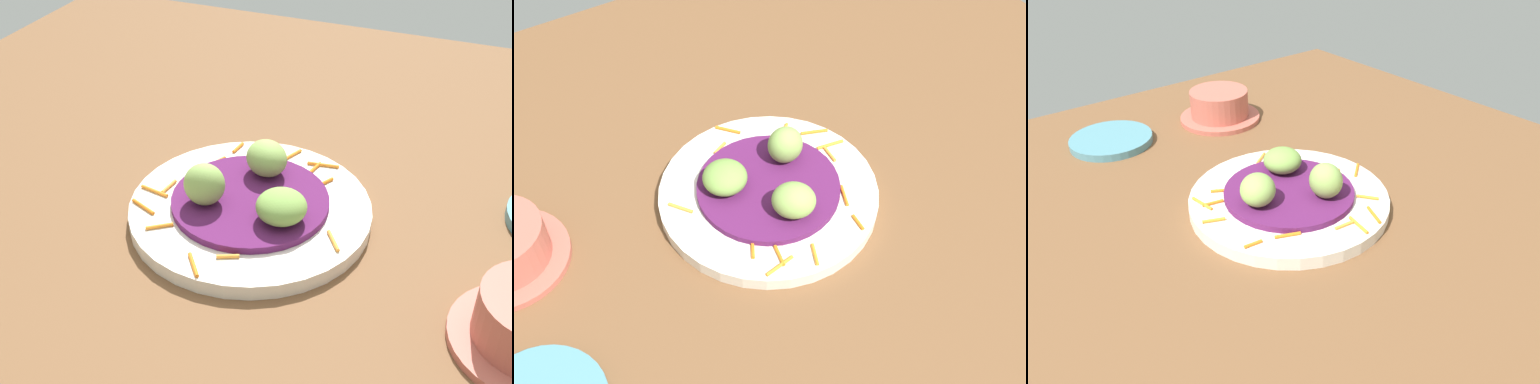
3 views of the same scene
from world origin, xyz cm
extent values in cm
cube|color=brown|center=(0.00, 0.00, 1.00)|extent=(110.00, 110.00, 2.00)
cylinder|color=silver|center=(-4.18, -4.08, 2.84)|extent=(26.14, 26.14, 1.68)
cylinder|color=#51194C|center=(-4.18, -4.08, 4.09)|extent=(17.02, 17.02, 0.82)
cylinder|color=orange|center=(-6.22, 6.52, 3.88)|extent=(1.05, 3.61, 0.40)
cylinder|color=orange|center=(-15.60, -2.93, 3.88)|extent=(2.87, 2.41, 0.40)
cylinder|color=orange|center=(6.72, -5.12, 3.88)|extent=(2.70, 1.48, 0.40)
cylinder|color=orange|center=(4.75, -8.45, 3.88)|extent=(2.78, 1.01, 0.40)
cylinder|color=orange|center=(-9.23, 6.21, 3.88)|extent=(1.69, 3.38, 0.40)
cylinder|color=orange|center=(-7.15, -14.26, 3.88)|extent=(2.81, 2.08, 0.40)
cylinder|color=orange|center=(-11.57, 2.96, 3.88)|extent=(2.00, 2.52, 0.40)
cylinder|color=orange|center=(1.63, 2.77, 3.88)|extent=(3.00, 1.60, 0.40)
cylinder|color=orange|center=(2.47, -10.44, 3.88)|extent=(2.23, 1.51, 0.40)
cylinder|color=orange|center=(-13.26, -5.48, 3.88)|extent=(1.30, 2.20, 0.40)
cylinder|color=orange|center=(5.89, -9.17, 3.88)|extent=(0.93, 3.74, 0.40)
cylinder|color=orange|center=(5.72, 1.61, 3.88)|extent=(2.27, 0.67, 0.40)
cylinder|color=orange|center=(-4.86, 5.46, 3.88)|extent=(2.64, 0.68, 0.40)
ellipsoid|color=#759E47|center=(-6.62, -8.50, 6.15)|extent=(7.15, 7.16, 3.30)
ellipsoid|color=#84A851|center=(0.87, -3.99, 6.49)|extent=(6.54, 6.65, 3.99)
ellipsoid|color=#84A851|center=(-6.78, 0.24, 6.80)|extent=(4.60, 4.91, 4.60)
camera|label=1|loc=(-56.85, -26.05, 45.33)|focal=45.95mm
camera|label=2|loc=(39.29, -32.07, 60.69)|focal=45.50mm
camera|label=3|loc=(31.45, 39.20, 39.27)|focal=35.61mm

